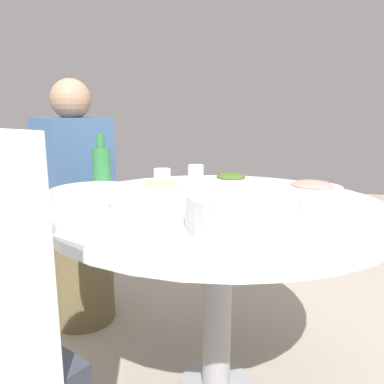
# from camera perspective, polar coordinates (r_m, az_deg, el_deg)

# --- Properties ---
(round_dining_table) EXTENTS (1.20, 1.20, 0.76)m
(round_dining_table) POSITION_cam_1_polar(r_m,az_deg,el_deg) (1.40, 3.90, -5.56)
(round_dining_table) COLOR #99999E
(round_dining_table) RESTS_ON ground
(rice_bowl) EXTENTS (0.31, 0.31, 0.11)m
(rice_bowl) POSITION_cam_1_polar(r_m,az_deg,el_deg) (1.06, 7.44, -2.88)
(rice_bowl) COLOR #B2B5BA
(rice_bowl) RESTS_ON round_dining_table
(soup_bowl) EXTENTS (0.29, 0.29, 0.07)m
(soup_bowl) POSITION_cam_1_polar(r_m,az_deg,el_deg) (1.33, -14.20, -1.00)
(soup_bowl) COLOR silver
(soup_bowl) RESTS_ON round_dining_table
(dish_shrimp) EXTENTS (0.24, 0.24, 0.05)m
(dish_shrimp) POSITION_cam_1_polar(r_m,az_deg,el_deg) (1.62, 17.37, 0.66)
(dish_shrimp) COLOR silver
(dish_shrimp) RESTS_ON round_dining_table
(dish_greens) EXTENTS (0.19, 0.19, 0.05)m
(dish_greens) POSITION_cam_1_polar(r_m,az_deg,el_deg) (1.74, 5.79, 1.93)
(dish_greens) COLOR white
(dish_greens) RESTS_ON round_dining_table
(dish_noodles) EXTENTS (0.21, 0.21, 0.04)m
(dish_noodles) POSITION_cam_1_polar(r_m,az_deg,el_deg) (1.60, -4.44, 0.88)
(dish_noodles) COLOR white
(dish_noodles) RESTS_ON round_dining_table
(green_bottle) EXTENTS (0.07, 0.07, 0.23)m
(green_bottle) POSITION_cam_1_polar(r_m,az_deg,el_deg) (1.65, -13.24, 3.68)
(green_bottle) COLOR #2D753B
(green_bottle) RESTS_ON round_dining_table
(tea_cup_near) EXTENTS (0.08, 0.08, 0.06)m
(tea_cup_near) POSITION_cam_1_polar(r_m,az_deg,el_deg) (1.79, -4.43, 2.53)
(tea_cup_near) COLOR beige
(tea_cup_near) RESTS_ON round_dining_table
(tea_cup_far) EXTENTS (0.08, 0.08, 0.06)m
(tea_cup_far) POSITION_cam_1_polar(r_m,az_deg,el_deg) (1.90, 0.56, 3.12)
(tea_cup_far) COLOR white
(tea_cup_far) RESTS_ON round_dining_table
(stool_for_diner_left) EXTENTS (0.32, 0.32, 0.47)m
(stool_for_diner_left) POSITION_cam_1_polar(r_m,az_deg,el_deg) (2.12, -15.98, -12.01)
(stool_for_diner_left) COLOR brown
(stool_for_diner_left) RESTS_ON ground
(diner_left) EXTENTS (0.45, 0.44, 0.76)m
(diner_left) POSITION_cam_1_polar(r_m,az_deg,el_deg) (1.97, -16.90, 2.86)
(diner_left) COLOR #2D333D
(diner_left) RESTS_ON stool_for_diner_left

